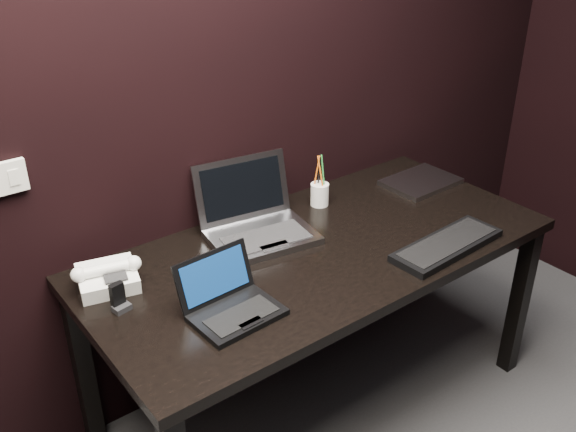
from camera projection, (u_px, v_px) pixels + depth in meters
wall_back at (179, 82)px, 2.15m from camera, size 4.00×0.00×4.00m
wall_switch at (1, 179)px, 1.90m from camera, size 0.15×0.02×0.10m
desk at (320, 265)px, 2.33m from camera, size 1.70×0.80×0.74m
netbook at (231, 303)px, 1.93m from camera, size 0.27×0.25×0.17m
silver_laptop at (257, 223)px, 2.35m from camera, size 0.42×0.39×0.26m
ext_keyboard at (447, 245)px, 2.28m from camera, size 0.46×0.18×0.03m
closed_laptop at (421, 182)px, 2.75m from camera, size 0.31×0.23×0.02m
desk_phone at (108, 277)px, 2.05m from camera, size 0.23×0.21×0.11m
mobile_phone at (119, 300)px, 1.95m from camera, size 0.06×0.05×0.09m
pen_cup at (320, 193)px, 2.56m from camera, size 0.08×0.08×0.21m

